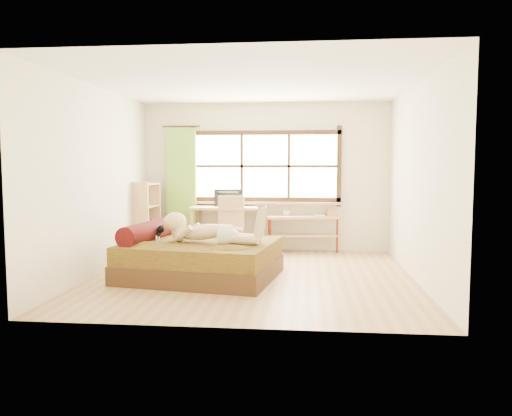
# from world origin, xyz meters

# --- Properties ---
(floor) EXTENTS (4.50, 4.50, 0.00)m
(floor) POSITION_xyz_m (0.00, 0.00, 0.00)
(floor) COLOR #9E754C
(floor) RESTS_ON ground
(ceiling) EXTENTS (4.50, 4.50, 0.00)m
(ceiling) POSITION_xyz_m (0.00, 0.00, 2.70)
(ceiling) COLOR white
(ceiling) RESTS_ON wall_back
(wall_back) EXTENTS (4.50, 0.00, 4.50)m
(wall_back) POSITION_xyz_m (0.00, 2.25, 1.35)
(wall_back) COLOR silver
(wall_back) RESTS_ON floor
(wall_front) EXTENTS (4.50, 0.00, 4.50)m
(wall_front) POSITION_xyz_m (0.00, -2.25, 1.35)
(wall_front) COLOR silver
(wall_front) RESTS_ON floor
(wall_left) EXTENTS (0.00, 4.50, 4.50)m
(wall_left) POSITION_xyz_m (-2.25, 0.00, 1.35)
(wall_left) COLOR silver
(wall_left) RESTS_ON floor
(wall_right) EXTENTS (0.00, 4.50, 4.50)m
(wall_right) POSITION_xyz_m (2.25, 0.00, 1.35)
(wall_right) COLOR silver
(wall_right) RESTS_ON floor
(window) EXTENTS (2.80, 0.16, 1.46)m
(window) POSITION_xyz_m (0.00, 2.22, 1.51)
(window) COLOR #FFEDBF
(window) RESTS_ON wall_back
(curtain) EXTENTS (0.55, 0.10, 2.20)m
(curtain) POSITION_xyz_m (-1.55, 2.13, 1.15)
(curtain) COLOR olive
(curtain) RESTS_ON wall_back
(bed) EXTENTS (2.26, 1.92, 0.77)m
(bed) POSITION_xyz_m (-0.76, -0.14, 0.28)
(bed) COLOR #372010
(bed) RESTS_ON floor
(woman) EXTENTS (1.47, 0.62, 0.61)m
(woman) POSITION_xyz_m (-0.56, -0.20, 0.81)
(woman) COLOR #D1AA86
(woman) RESTS_ON bed
(kitten) EXTENTS (0.32, 0.17, 0.24)m
(kitten) POSITION_xyz_m (-1.43, -0.05, 0.63)
(kitten) COLOR black
(kitten) RESTS_ON bed
(desk) EXTENTS (1.34, 0.64, 0.82)m
(desk) POSITION_xyz_m (-0.65, 1.95, 0.72)
(desk) COLOR tan
(desk) RESTS_ON floor
(monitor) EXTENTS (0.53, 0.09, 0.30)m
(monitor) POSITION_xyz_m (-0.65, 2.00, 0.98)
(monitor) COLOR black
(monitor) RESTS_ON desk
(chair) EXTENTS (0.48, 0.48, 1.03)m
(chair) POSITION_xyz_m (-0.55, 1.59, 0.58)
(chair) COLOR tan
(chair) RESTS_ON floor
(pipe_shelf) EXTENTS (1.34, 0.51, 0.74)m
(pipe_shelf) POSITION_xyz_m (0.71, 2.07, 0.48)
(pipe_shelf) COLOR tan
(pipe_shelf) RESTS_ON floor
(cup) EXTENTS (0.14, 0.14, 0.09)m
(cup) POSITION_xyz_m (0.40, 2.07, 0.70)
(cup) COLOR gray
(cup) RESTS_ON pipe_shelf
(book) EXTENTS (0.21, 0.26, 0.02)m
(book) POSITION_xyz_m (0.90, 2.07, 0.66)
(book) COLOR gray
(book) RESTS_ON pipe_shelf
(bookshelf) EXTENTS (0.37, 0.58, 1.27)m
(bookshelf) POSITION_xyz_m (-2.08, 1.68, 0.65)
(bookshelf) COLOR tan
(bookshelf) RESTS_ON floor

